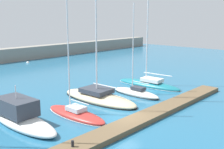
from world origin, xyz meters
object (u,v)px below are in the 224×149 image
motorboat_white_second (21,116)px  sailboat_red_third (76,113)px  sailboat_sand_fourth (99,97)px  sailboat_ivory_fifth (136,93)px  sailboat_teal_sixth (149,84)px  dock_bollard (73,144)px  mooring_buoy_white (28,63)px

motorboat_white_second → sailboat_red_third: sailboat_red_third is taller
sailboat_sand_fourth → sailboat_red_third: bearing=109.6°
sailboat_red_third → sailboat_ivory_fifth: sailboat_red_third is taller
sailboat_ivory_fifth → sailboat_teal_sixth: size_ratio=0.57×
sailboat_ivory_fifth → sailboat_red_third: bearing=91.5°
motorboat_white_second → dock_bollard: bearing=177.4°
sailboat_red_third → sailboat_sand_fourth: bearing=-69.2°
motorboat_white_second → mooring_buoy_white: (17.82, 28.79, -0.77)m
sailboat_ivory_fifth → dock_bollard: (-14.20, -5.53, 0.37)m
motorboat_white_second → sailboat_teal_sixth: sailboat_teal_sixth is taller
sailboat_teal_sixth → dock_bollard: sailboat_teal_sixth is taller
sailboat_red_third → sailboat_sand_fourth: size_ratio=0.82×
motorboat_white_second → sailboat_ivory_fifth: bearing=-97.7°
mooring_buoy_white → dock_bollard: dock_bollard is taller
motorboat_white_second → mooring_buoy_white: 33.86m
sailboat_ivory_fifth → dock_bollard: 15.24m
motorboat_white_second → sailboat_ivory_fifth: size_ratio=0.81×
sailboat_red_third → dock_bollard: sailboat_red_third is taller
sailboat_ivory_fifth → sailboat_teal_sixth: 4.89m
motorboat_white_second → sailboat_red_third: 4.94m
motorboat_white_second → sailboat_sand_fourth: bearing=-90.2°
mooring_buoy_white → dock_bollard: size_ratio=1.38×
motorboat_white_second → dock_bollard: 7.10m
sailboat_sand_fourth → sailboat_teal_sixth: bearing=-93.8°
sailboat_sand_fourth → sailboat_teal_sixth: sailboat_teal_sixth is taller
sailboat_red_third → sailboat_sand_fourth: (4.98, 1.96, 0.10)m
sailboat_sand_fourth → dock_bollard: bearing=124.9°
motorboat_white_second → dock_bollard: motorboat_white_second is taller
dock_bollard → sailboat_ivory_fifth: bearing=21.3°
sailboat_teal_sixth → sailboat_ivory_fifth: bearing=104.7°
sailboat_ivory_fifth → motorboat_white_second: bearing=83.9°
mooring_buoy_white → sailboat_sand_fourth: bearing=-106.1°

